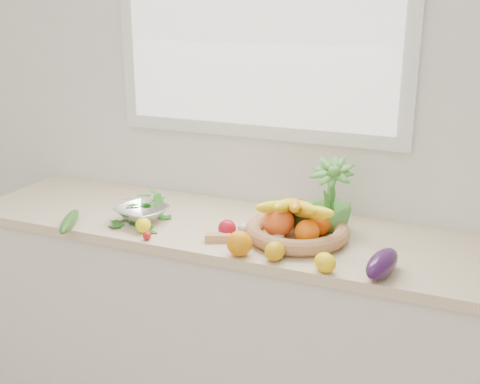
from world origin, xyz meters
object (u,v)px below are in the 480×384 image
at_px(eggplant, 382,264).
at_px(colander_with_spinach, 142,209).
at_px(potted_herb, 330,198).
at_px(apple, 227,229).
at_px(cucumber, 69,221).
at_px(fruit_basket, 296,225).

relative_size(eggplant, colander_with_spinach, 0.88).
relative_size(potted_herb, colander_with_spinach, 1.29).
bearing_deg(colander_with_spinach, apple, -2.18).
relative_size(cucumber, fruit_basket, 0.51).
xyz_separation_m(cucumber, potted_herb, (0.97, 0.36, 0.12)).
bearing_deg(apple, eggplant, -9.44).
height_order(cucumber, potted_herb, potted_herb).
relative_size(cucumber, potted_herb, 0.83).
bearing_deg(eggplant, cucumber, -177.78).
distance_m(cucumber, fruit_basket, 0.91).
xyz_separation_m(apple, cucumber, (-0.63, -0.15, -0.01)).
relative_size(fruit_basket, colander_with_spinach, 2.08).
bearing_deg(potted_herb, eggplant, -49.57).
bearing_deg(cucumber, fruit_basket, 15.18).
xyz_separation_m(potted_herb, colander_with_spinach, (-0.73, -0.19, -0.08)).
bearing_deg(colander_with_spinach, fruit_basket, 6.59).
distance_m(cucumber, colander_with_spinach, 0.29).
bearing_deg(potted_herb, fruit_basket, -128.21).
relative_size(eggplant, potted_herb, 0.68).
xyz_separation_m(potted_herb, fruit_basket, (-0.09, -0.12, -0.08)).
height_order(potted_herb, colander_with_spinach, potted_herb).
height_order(eggplant, cucumber, eggplant).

